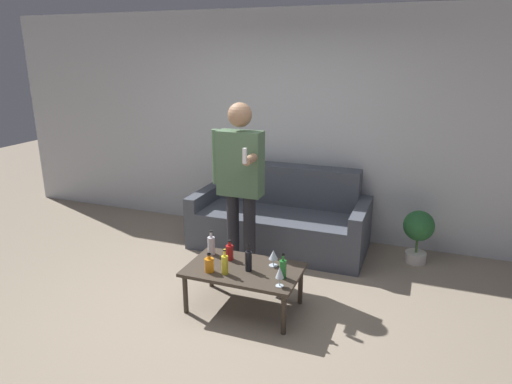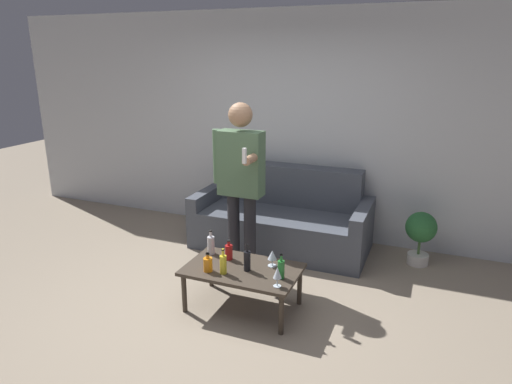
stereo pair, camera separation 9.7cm
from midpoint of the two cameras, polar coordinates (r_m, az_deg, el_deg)
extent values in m
plane|color=gray|center=(4.13, -5.00, -15.33)|extent=(16.00, 16.00, 0.00)
cube|color=silver|center=(5.59, 4.99, 8.21)|extent=(8.00, 0.06, 2.70)
cube|color=#474C56|center=(5.25, 3.18, -5.15)|extent=(1.73, 0.65, 0.44)
cube|color=#474C56|center=(5.57, 4.74, -1.26)|extent=(1.73, 0.25, 0.92)
cube|color=#474C56|center=(5.68, -5.34, -2.56)|extent=(0.14, 0.91, 0.61)
cube|color=#474C56|center=(5.14, 13.60, -5.14)|extent=(0.14, 0.91, 0.61)
cube|color=#3D3328|center=(4.06, -1.01, -9.66)|extent=(1.00, 0.61, 0.03)
cylinder|color=#3D3328|center=(4.14, -8.32, -12.42)|extent=(0.04, 0.04, 0.36)
cylinder|color=#3D3328|center=(3.81, 3.90, -15.05)|extent=(0.04, 0.04, 0.36)
cylinder|color=#3D3328|center=(4.53, -5.02, -9.53)|extent=(0.04, 0.04, 0.36)
cylinder|color=#3D3328|center=(4.24, 6.13, -11.57)|extent=(0.04, 0.04, 0.36)
cylinder|color=#23752D|center=(3.86, 3.88, -9.66)|extent=(0.06, 0.06, 0.16)
cylinder|color=#23752D|center=(3.81, 3.91, -8.19)|extent=(0.02, 0.02, 0.06)
cylinder|color=black|center=(3.80, 3.92, -7.86)|extent=(0.03, 0.03, 0.01)
cylinder|color=#B21E1E|center=(4.19, -2.75, -7.54)|extent=(0.07, 0.07, 0.14)
cylinder|color=#B21E1E|center=(4.15, -2.77, -6.36)|extent=(0.03, 0.03, 0.05)
cylinder|color=black|center=(4.14, -2.77, -6.10)|extent=(0.03, 0.03, 0.01)
cylinder|color=orange|center=(3.99, -5.33, -9.03)|extent=(0.08, 0.08, 0.12)
cylinder|color=orange|center=(3.96, -5.37, -7.93)|extent=(0.03, 0.03, 0.05)
cylinder|color=black|center=(3.95, -5.37, -7.69)|extent=(0.03, 0.03, 0.01)
cylinder|color=silver|center=(4.31, -5.00, -6.66)|extent=(0.07, 0.07, 0.17)
cylinder|color=silver|center=(4.26, -5.04, -5.21)|extent=(0.03, 0.03, 0.07)
cylinder|color=black|center=(4.25, -5.05, -4.87)|extent=(0.03, 0.03, 0.01)
cylinder|color=yellow|center=(3.93, -3.41, -9.06)|extent=(0.06, 0.06, 0.16)
cylinder|color=yellow|center=(3.88, -3.44, -7.55)|extent=(0.02, 0.02, 0.06)
cylinder|color=black|center=(3.87, -3.44, -7.20)|extent=(0.03, 0.03, 0.01)
cylinder|color=black|center=(3.97, -0.41, -8.63)|extent=(0.06, 0.06, 0.18)
cylinder|color=black|center=(3.92, -0.42, -7.02)|extent=(0.02, 0.02, 0.07)
cylinder|color=black|center=(3.91, -0.42, -6.64)|extent=(0.03, 0.03, 0.01)
cylinder|color=silver|center=(4.09, 2.71, -9.18)|extent=(0.08, 0.08, 0.01)
cylinder|color=silver|center=(4.08, 2.72, -8.77)|extent=(0.01, 0.01, 0.06)
cone|color=silver|center=(4.05, 2.74, -7.85)|extent=(0.08, 0.08, 0.08)
cylinder|color=silver|center=(3.77, 3.42, -11.66)|extent=(0.07, 0.07, 0.01)
cylinder|color=silver|center=(3.75, 3.43, -11.15)|extent=(0.01, 0.01, 0.07)
cone|color=silver|center=(3.71, 3.45, -10.02)|extent=(0.07, 0.07, 0.10)
cylinder|color=#232328|center=(4.71, -2.21, -5.15)|extent=(0.12, 0.12, 0.85)
cylinder|color=#232328|center=(4.65, -0.22, -5.47)|extent=(0.12, 0.12, 0.85)
cube|color=#4C6B4C|center=(4.45, -1.28, 3.59)|extent=(0.44, 0.19, 0.64)
sphere|color=#9E7556|center=(4.36, -1.32, 9.62)|extent=(0.23, 0.23, 0.23)
cylinder|color=#4C6B4C|center=(4.54, -4.30, 4.46)|extent=(0.08, 0.08, 0.54)
cylinder|color=#9E7556|center=(4.23, 0.14, 4.22)|extent=(0.08, 0.29, 0.08)
cube|color=white|center=(4.06, -0.78, 4.54)|extent=(0.03, 0.03, 0.14)
cylinder|color=silver|center=(5.32, 20.05, -7.85)|extent=(0.23, 0.23, 0.12)
cylinder|color=#476B38|center=(5.26, 20.22, -6.30)|extent=(0.03, 0.03, 0.20)
sphere|color=#286633|center=(5.18, 20.46, -4.14)|extent=(0.33, 0.33, 0.33)
camera|label=1|loc=(0.05, -89.35, 0.20)|focal=32.00mm
camera|label=2|loc=(0.05, 90.65, -0.20)|focal=32.00mm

